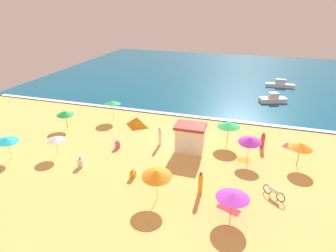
% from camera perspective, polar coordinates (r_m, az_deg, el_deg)
% --- Properties ---
extents(ground_plane, '(60.00, 60.00, 0.00)m').
position_cam_1_polar(ground_plane, '(27.97, 1.84, -2.85)').
color(ground_plane, '#EDBC60').
extents(ocean_water, '(60.00, 44.00, 0.10)m').
position_cam_1_polar(ocean_water, '(53.93, 9.77, 10.50)').
color(ocean_water, '#0F567A').
rests_on(ocean_water, ground_plane).
extents(wave_breaker_foam, '(57.00, 0.70, 0.01)m').
position_cam_1_polar(wave_breaker_foam, '(33.49, 4.66, 2.09)').
color(wave_breaker_foam, white).
rests_on(wave_breaker_foam, ocean_water).
extents(lifeguard_cabana, '(2.76, 2.10, 2.62)m').
position_cam_1_polar(lifeguard_cabana, '(25.52, 4.58, -2.41)').
color(lifeguard_cabana, white).
rests_on(lifeguard_cabana, ground_plane).
extents(beach_umbrella_0, '(2.20, 2.23, 2.43)m').
position_cam_1_polar(beach_umbrella_0, '(19.11, -2.34, -9.78)').
color(beach_umbrella_0, silver).
rests_on(beach_umbrella_0, ground_plane).
extents(beach_umbrella_1, '(2.36, 2.34, 2.15)m').
position_cam_1_polar(beach_umbrella_1, '(27.66, -30.36, -2.46)').
color(beach_umbrella_1, silver).
rests_on(beach_umbrella_1, ground_plane).
extents(beach_umbrella_2, '(2.52, 2.55, 2.39)m').
position_cam_1_polar(beach_umbrella_2, '(24.53, 16.58, -2.73)').
color(beach_umbrella_2, silver).
rests_on(beach_umbrella_2, ground_plane).
extents(beach_umbrella_3, '(2.61, 2.62, 1.96)m').
position_cam_1_polar(beach_umbrella_3, '(18.32, 13.25, -13.76)').
color(beach_umbrella_3, '#4C3823').
rests_on(beach_umbrella_3, ground_plane).
extents(beach_umbrella_4, '(2.50, 2.51, 2.20)m').
position_cam_1_polar(beach_umbrella_4, '(25.36, 25.78, -3.69)').
color(beach_umbrella_4, '#4C3823').
rests_on(beach_umbrella_4, ground_plane).
extents(beach_umbrella_5, '(2.26, 2.26, 1.89)m').
position_cam_1_polar(beach_umbrella_5, '(26.47, -22.30, -2.36)').
color(beach_umbrella_5, silver).
rests_on(beach_umbrella_5, ground_plane).
extents(beach_umbrella_6, '(2.11, 2.13, 2.40)m').
position_cam_1_polar(beach_umbrella_6, '(32.63, -11.40, 4.83)').
color(beach_umbrella_6, silver).
rests_on(beach_umbrella_6, ground_plane).
extents(beach_umbrella_7, '(2.64, 2.64, 2.07)m').
position_cam_1_polar(beach_umbrella_7, '(31.76, -20.48, 2.55)').
color(beach_umbrella_7, '#4C3823').
rests_on(beach_umbrella_7, ground_plane).
extents(beach_umbrella_8, '(2.47, 2.46, 2.27)m').
position_cam_1_polar(beach_umbrella_8, '(26.95, 12.45, 0.24)').
color(beach_umbrella_8, '#4C3823').
rests_on(beach_umbrella_8, ground_plane).
extents(beach_tent, '(2.32, 1.74, 1.09)m').
position_cam_1_polar(beach_tent, '(30.88, -6.42, 0.89)').
color(beach_tent, orange).
rests_on(beach_tent, ground_plane).
extents(parked_bicycle, '(1.45, 1.20, 0.76)m').
position_cam_1_polar(parked_bicycle, '(21.60, 21.05, -12.72)').
color(parked_bicycle, black).
rests_on(parked_bicycle, ground_plane).
extents(beachgoer_0, '(0.42, 0.42, 1.85)m').
position_cam_1_polar(beachgoer_0, '(26.61, -1.69, -2.24)').
color(beachgoer_0, white).
rests_on(beachgoer_0, ground_plane).
extents(beachgoer_1, '(0.48, 0.48, 0.91)m').
position_cam_1_polar(beachgoer_1, '(24.64, -17.62, -7.19)').
color(beachgoer_1, white).
rests_on(beachgoer_1, ground_plane).
extents(beachgoer_2, '(0.47, 0.47, 1.83)m').
position_cam_1_polar(beachgoer_2, '(20.41, 6.72, -11.70)').
color(beachgoer_2, orange).
rests_on(beachgoer_2, ground_plane).
extents(beachgoer_3, '(0.40, 0.40, 0.78)m').
position_cam_1_polar(beachgoer_3, '(22.38, -7.29, -9.78)').
color(beachgoer_3, orange).
rests_on(beachgoer_3, ground_plane).
extents(beachgoer_4, '(0.51, 0.51, 1.60)m').
position_cam_1_polar(beachgoer_4, '(27.64, 18.99, -2.94)').
color(beachgoer_4, red).
rests_on(beachgoer_4, ground_plane).
extents(beachgoer_5, '(0.51, 0.51, 0.86)m').
position_cam_1_polar(beachgoer_5, '(26.75, -10.40, -3.73)').
color(beachgoer_5, '#D84CA5').
rests_on(beachgoer_5, ground_plane).
extents(beach_towel_0, '(1.18, 0.97, 0.01)m').
position_cam_1_polar(beach_towel_0, '(25.43, 15.36, -6.81)').
color(beach_towel_0, orange).
rests_on(beach_towel_0, ground_plane).
extents(beach_towel_1, '(1.39, 1.45, 0.01)m').
position_cam_1_polar(beach_towel_1, '(29.19, 23.72, -3.85)').
color(beach_towel_1, red).
rests_on(beach_towel_1, ground_plane).
extents(beach_towel_2, '(1.71, 1.23, 0.01)m').
position_cam_1_polar(beach_towel_2, '(19.92, 12.42, -16.41)').
color(beach_towel_2, red).
rests_on(beach_towel_2, ground_plane).
extents(small_boat_0, '(3.81, 2.54, 1.34)m').
position_cam_1_polar(small_boat_0, '(40.58, 20.87, 5.25)').
color(small_boat_0, white).
rests_on(small_boat_0, ocean_water).
extents(small_boat_1, '(4.40, 0.99, 1.28)m').
position_cam_1_polar(small_boat_1, '(48.26, 22.15, 7.95)').
color(small_boat_1, white).
rests_on(small_boat_1, ocean_water).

